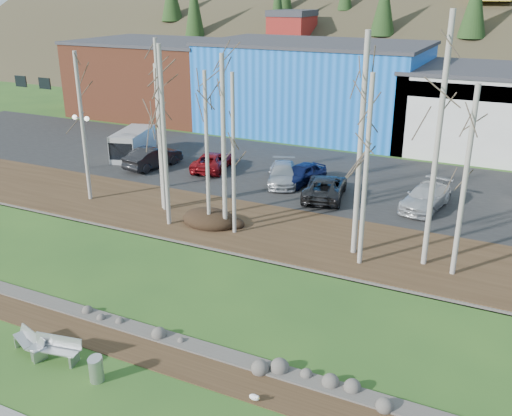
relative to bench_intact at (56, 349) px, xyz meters
The scene contains 33 objects.
ground 1.46m from the bench_intact, ahead, with size 200.00×200.00×0.00m, color #284C1C.
dirt_strip 2.38m from the bench_intact, 54.27° to the left, with size 80.00×1.80×0.03m, color #382616.
near_bank_rocks 3.24m from the bench_intact, 64.77° to the left, with size 80.00×0.80×0.50m, color #47423D, non-canonical shape.
river 7.15m from the bench_intact, 78.96° to the left, with size 80.00×8.00×0.90m, color black, non-canonical shape.
far_bank_rocks 11.19m from the bench_intact, 82.98° to the left, with size 80.00×0.80×0.46m, color #47423D, non-canonical shape.
far_bank 14.37m from the bench_intact, 84.54° to the left, with size 80.00×7.00×0.15m, color #382616.
parking_lot 24.84m from the bench_intact, 86.85° to the left, with size 80.00×14.00×0.14m, color black.
building_brick 45.05m from the bench_intact, 120.26° to the left, with size 16.32×12.24×7.80m.
building_blue 39.25m from the bench_intact, 96.81° to the left, with size 20.40×12.24×8.30m.
bench_intact is the anchor object (origin of this frame).
bench_damaged 1.22m from the bench_intact, behind, with size 1.82×1.03×0.77m.
litter_bin 2.14m from the bench_intact, ahead, with size 0.50×0.50×0.87m, color #ACADB1.
seagull 7.65m from the bench_intact, ahead, with size 0.44×0.22×0.32m.
dirt_mound 13.54m from the bench_intact, 95.95° to the left, with size 3.29×2.32×0.64m, color black.
birch_0 17.82m from the bench_intact, 127.28° to the left, with size 0.23×0.23×9.27m.
birch_1 15.88m from the bench_intact, 109.44° to the left, with size 0.20×0.20×10.15m.
birch_2 15.94m from the bench_intact, 109.95° to the left, with size 0.27×0.27×8.73m.
birch_3 13.79m from the bench_intact, 105.73° to the left, with size 0.24×0.24×10.05m.
birch_4 13.99m from the bench_intact, 91.02° to the left, with size 0.25×0.25×9.64m.
birch_5 13.71m from the bench_intact, 95.11° to the left, with size 0.20×0.20×8.76m.
birch_6 15.28m from the bench_intact, 57.87° to the left, with size 0.23×0.23×9.25m.
birch_7 16.10m from the bench_intact, 61.96° to the left, with size 0.27×0.27×10.96m.
birch_8 18.42m from the bench_intact, 47.57° to the left, with size 0.24×0.24×8.96m.
birch_9 18.27m from the bench_intact, 52.14° to the left, with size 0.26×0.26×11.90m.
birch_10 13.67m from the bench_intact, 87.98° to the left, with size 0.20×0.20×8.76m.
street_lamp 24.50m from the bench_intact, 129.18° to the left, with size 1.54×0.40×4.02m.
car_0 23.94m from the bench_intact, 117.13° to the left, with size 1.69×4.86×1.60m, color black.
car_1 23.70m from the bench_intact, 106.09° to the left, with size 2.21×4.79×1.33m, color maroon.
car_2 22.12m from the bench_intact, 91.50° to the left, with size 1.92×4.72×1.37m, color #AFB2B7.
car_3 22.60m from the bench_intact, 88.38° to the left, with size 1.69×4.21×1.43m, color #101B4C.
car_4 20.85m from the bench_intact, 81.59° to the left, with size 2.42×5.24×1.46m, color #262628.
car_5 23.46m from the bench_intact, 66.71° to the left, with size 2.02×4.97×1.44m, color #BBBBBD.
van_grey 26.77m from the bench_intact, 121.57° to the left, with size 3.29×5.28×2.15m.
Camera 1 is at (12.97, -12.41, 12.79)m, focal length 40.00 mm.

